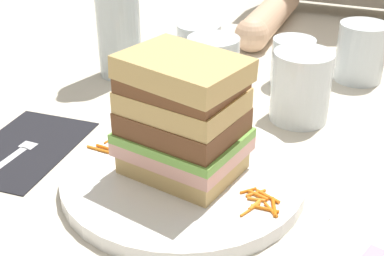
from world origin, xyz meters
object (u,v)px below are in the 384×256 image
at_px(main_plate, 182,178).
at_px(fork, 13,154).
at_px(knife, 322,217).
at_px(empty_tumbler_0, 199,45).
at_px(juice_glass, 301,90).
at_px(sandwich, 182,118).
at_px(empty_tumbler_1, 361,52).
at_px(empty_tumbler_2, 213,63).
at_px(empty_tumbler_3, 293,62).
at_px(napkin_dark, 25,148).

bearing_deg(main_plate, fork, -173.28).
bearing_deg(knife, empty_tumbler_0, 128.54).
distance_m(fork, juice_glass, 0.38).
height_order(sandwich, empty_tumbler_1, sandwich).
distance_m(empty_tumbler_2, empty_tumbler_3, 0.12).
bearing_deg(empty_tumbler_3, empty_tumbler_2, -152.48).
bearing_deg(knife, empty_tumbler_1, 91.86).
bearing_deg(empty_tumbler_2, empty_tumbler_0, 125.34).
bearing_deg(empty_tumbler_3, empty_tumbler_0, 173.77).
distance_m(empty_tumbler_0, empty_tumbler_1, 0.26).
height_order(main_plate, fork, main_plate).
xyz_separation_m(main_plate, empty_tumbler_0, (-0.11, 0.34, 0.03)).
height_order(juice_glass, empty_tumbler_0, juice_glass).
relative_size(sandwich, napkin_dark, 0.82).
relative_size(empty_tumbler_1, empty_tumbler_3, 1.24).
distance_m(empty_tumbler_0, empty_tumbler_2, 0.09).
distance_m(juice_glass, empty_tumbler_3, 0.12).
xyz_separation_m(sandwich, empty_tumbler_0, (-0.11, 0.34, -0.05)).
xyz_separation_m(napkin_dark, empty_tumbler_2, (0.15, 0.27, 0.04)).
bearing_deg(empty_tumbler_0, knife, -51.46).
bearing_deg(empty_tumbler_1, knife, -88.14).
bearing_deg(main_plate, empty_tumbler_2, 102.88).
bearing_deg(sandwich, knife, -0.55).
relative_size(sandwich, empty_tumbler_2, 1.80).
relative_size(fork, empty_tumbler_0, 2.24).
xyz_separation_m(knife, juice_glass, (-0.07, 0.21, 0.04)).
relative_size(fork, empty_tumbler_3, 2.24).
relative_size(main_plate, empty_tumbler_3, 3.69).
xyz_separation_m(sandwich, juice_glass, (0.09, 0.21, -0.04)).
distance_m(knife, empty_tumbler_2, 0.34).
distance_m(sandwich, juice_glass, 0.23).
height_order(empty_tumbler_0, empty_tumbler_2, empty_tumbler_2).
relative_size(napkin_dark, empty_tumbler_2, 2.20).
distance_m(juice_glass, empty_tumbler_1, 0.18).
bearing_deg(empty_tumbler_0, fork, -105.53).
height_order(sandwich, knife, sandwich).
bearing_deg(napkin_dark, empty_tumbler_2, 59.88).
bearing_deg(napkin_dark, knife, 0.14).
relative_size(sandwich, empty_tumbler_0, 1.94).
bearing_deg(sandwich, main_plate, 143.60).
bearing_deg(sandwich, napkin_dark, -179.36).
bearing_deg(empty_tumbler_1, empty_tumbler_0, -170.71).
xyz_separation_m(napkin_dark, juice_glass, (0.30, 0.21, 0.04)).
bearing_deg(empty_tumbler_3, empty_tumbler_1, 32.50).
bearing_deg(knife, empty_tumbler_3, 108.36).
distance_m(sandwich, empty_tumbler_3, 0.33).
xyz_separation_m(napkin_dark, fork, (-0.00, -0.02, 0.00)).
relative_size(knife, empty_tumbler_1, 2.18).
relative_size(main_plate, empty_tumbler_2, 3.41).
xyz_separation_m(fork, empty_tumbler_3, (0.26, 0.34, 0.03)).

